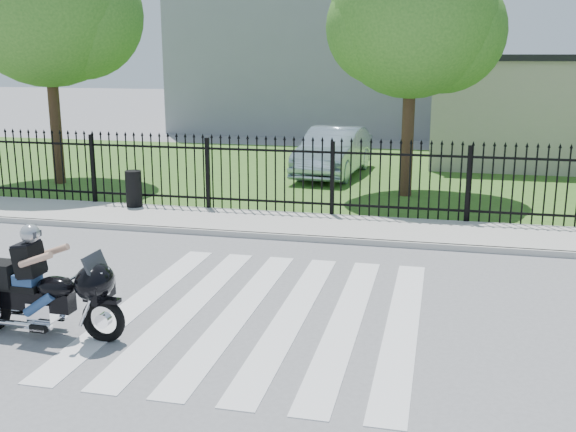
# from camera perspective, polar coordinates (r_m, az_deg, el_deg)

# --- Properties ---
(ground) EXTENTS (120.00, 120.00, 0.00)m
(ground) POSITION_cam_1_polar(r_m,az_deg,el_deg) (10.00, -1.98, -8.28)
(ground) COLOR slate
(ground) RESTS_ON ground
(crosswalk) EXTENTS (5.00, 5.50, 0.01)m
(crosswalk) POSITION_cam_1_polar(r_m,az_deg,el_deg) (10.00, -1.98, -8.25)
(crosswalk) COLOR silver
(crosswalk) RESTS_ON ground
(sidewalk) EXTENTS (40.00, 2.00, 0.12)m
(sidewalk) POSITION_cam_1_polar(r_m,az_deg,el_deg) (14.64, 3.08, -0.93)
(sidewalk) COLOR #ADAAA3
(sidewalk) RESTS_ON ground
(curb) EXTENTS (40.00, 0.12, 0.12)m
(curb) POSITION_cam_1_polar(r_m,az_deg,el_deg) (13.69, 2.35, -1.96)
(curb) COLOR #ADAAA3
(curb) RESTS_ON ground
(grass_strip) EXTENTS (40.00, 12.00, 0.02)m
(grass_strip) POSITION_cam_1_polar(r_m,az_deg,el_deg) (21.43, 6.35, 3.52)
(grass_strip) COLOR #365D20
(grass_strip) RESTS_ON ground
(iron_fence) EXTENTS (26.00, 0.04, 1.80)m
(iron_fence) POSITION_cam_1_polar(r_m,az_deg,el_deg) (15.42, 3.77, 3.01)
(iron_fence) COLOR black
(iron_fence) RESTS_ON ground
(tree_left) EXTENTS (4.80, 4.80, 7.58)m
(tree_left) POSITION_cam_1_polar(r_m,az_deg,el_deg) (20.65, -19.83, 16.84)
(tree_left) COLOR #382316
(tree_left) RESTS_ON ground
(tree_mid) EXTENTS (4.20, 4.20, 6.78)m
(tree_mid) POSITION_cam_1_polar(r_m,az_deg,el_deg) (18.01, 10.50, 16.36)
(tree_mid) COLOR #382316
(tree_mid) RESTS_ON ground
(building_tall) EXTENTS (15.00, 10.00, 12.00)m
(building_tall) POSITION_cam_1_polar(r_m,az_deg,el_deg) (35.45, 4.40, 17.23)
(building_tall) COLOR gray
(building_tall) RESTS_ON ground
(motorcycle_rider) EXTENTS (2.38, 0.72, 1.58)m
(motorcycle_rider) POSITION_cam_1_polar(r_m,az_deg,el_deg) (9.69, -20.38, -5.83)
(motorcycle_rider) COLOR black
(motorcycle_rider) RESTS_ON ground
(parked_car) EXTENTS (1.96, 4.59, 1.47)m
(parked_car) POSITION_cam_1_polar(r_m,az_deg,el_deg) (21.05, 3.86, 5.45)
(parked_car) COLOR #95ABBB
(parked_car) RESTS_ON grass_strip
(litter_bin) EXTENTS (0.48, 0.48, 0.87)m
(litter_bin) POSITION_cam_1_polar(r_m,az_deg,el_deg) (16.64, -12.92, 2.27)
(litter_bin) COLOR black
(litter_bin) RESTS_ON sidewalk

